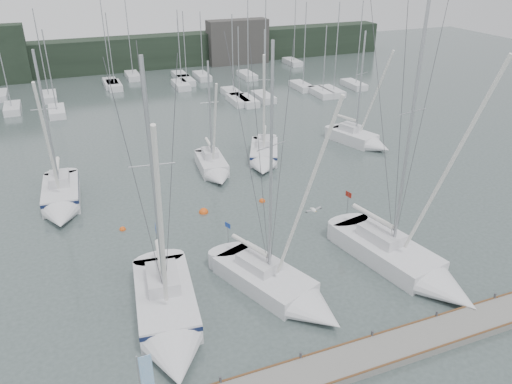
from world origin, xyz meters
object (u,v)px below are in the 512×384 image
at_px(sailboat_mid_e, 363,140).
at_px(buoy_b, 262,201).
at_px(sailboat_mid_d, 264,157).
at_px(buoy_a, 204,212).
at_px(sailboat_near_center, 288,293).
at_px(sailboat_mid_c, 214,169).
at_px(buoy_c, 123,230).
at_px(sailboat_near_left, 169,321).
at_px(sailboat_near_right, 413,268).
at_px(sailboat_mid_a, 61,201).

relative_size(sailboat_mid_e, buoy_b, 24.29).
xyz_separation_m(sailboat_mid_d, buoy_a, (-7.80, -7.04, -0.57)).
distance_m(sailboat_near_center, sailboat_mid_c, 17.88).
height_order(buoy_a, buoy_c, buoy_a).
distance_m(sailboat_mid_c, buoy_c, 10.97).
bearing_deg(sailboat_mid_e, sailboat_mid_d, 162.55).
bearing_deg(buoy_a, sailboat_near_left, -114.30).
xyz_separation_m(sailboat_mid_c, sailboat_mid_e, (15.81, 1.20, 0.02)).
height_order(buoy_b, buoy_c, buoy_b).
distance_m(sailboat_near_left, sailboat_mid_d, 22.72).
bearing_deg(buoy_b, sailboat_near_left, -130.70).
height_order(sailboat_near_right, sailboat_mid_c, sailboat_near_right).
height_order(sailboat_mid_e, buoy_a, sailboat_mid_e).
height_order(sailboat_near_center, sailboat_mid_d, sailboat_near_center).
height_order(sailboat_mid_c, buoy_c, sailboat_mid_c).
xyz_separation_m(sailboat_mid_a, buoy_a, (9.80, -4.63, -0.64)).
height_order(sailboat_near_left, buoy_c, sailboat_near_left).
bearing_deg(sailboat_mid_a, sailboat_mid_d, 11.21).
height_order(sailboat_near_right, sailboat_mid_d, sailboat_near_right).
xyz_separation_m(sailboat_near_center, sailboat_mid_e, (17.10, 19.03, 0.04)).
bearing_deg(sailboat_near_center, sailboat_near_left, 158.14).
bearing_deg(sailboat_mid_a, sailboat_near_center, -51.71).
bearing_deg(buoy_c, sailboat_mid_d, 27.93).
height_order(sailboat_near_center, sailboat_near_right, sailboat_near_right).
height_order(sailboat_near_center, sailboat_mid_a, sailboat_near_center).
bearing_deg(sailboat_mid_d, buoy_b, -89.59).
relative_size(sailboat_near_center, buoy_a, 21.53).
height_order(sailboat_near_right, sailboat_mid_a, sailboat_near_right).
xyz_separation_m(sailboat_near_left, sailboat_near_center, (6.75, -0.05, -0.12)).
xyz_separation_m(sailboat_near_right, sailboat_mid_c, (-6.66, 18.52, -0.05)).
relative_size(sailboat_near_right, sailboat_mid_e, 1.43).
distance_m(sailboat_near_right, sailboat_mid_c, 19.68).
bearing_deg(sailboat_mid_a, buoy_a, -21.84).
bearing_deg(sailboat_near_center, sailboat_mid_a, 103.41).
bearing_deg(sailboat_near_center, sailboat_mid_c, 64.41).
bearing_deg(buoy_c, sailboat_mid_c, 36.35).
bearing_deg(buoy_b, sailboat_mid_a, 162.48).
bearing_deg(buoy_a, sailboat_mid_e, 21.70).
bearing_deg(sailboat_near_left, sailboat_mid_d, 61.57).
distance_m(sailboat_near_left, buoy_a, 12.72).
relative_size(sailboat_near_left, sailboat_mid_a, 1.19).
xyz_separation_m(buoy_a, buoy_c, (-6.01, -0.29, 0.00)).
relative_size(sailboat_near_right, buoy_a, 23.77).
relative_size(sailboat_mid_a, sailboat_mid_e, 1.07).
bearing_deg(sailboat_mid_d, sailboat_near_center, -84.68).
xyz_separation_m(sailboat_near_left, buoy_c, (-0.78, 11.29, -0.63)).
height_order(sailboat_near_center, sailboat_mid_c, sailboat_near_center).
relative_size(sailboat_near_center, sailboat_near_right, 0.91).
relative_size(sailboat_near_left, sailboat_mid_e, 1.28).
height_order(sailboat_near_right, buoy_a, sailboat_near_right).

